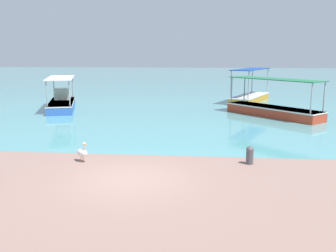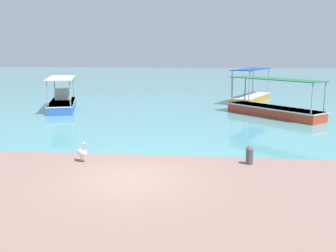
% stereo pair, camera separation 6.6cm
% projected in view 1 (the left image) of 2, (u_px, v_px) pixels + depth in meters
% --- Properties ---
extents(ground, '(120.00, 120.00, 0.00)m').
position_uv_depth(ground, '(130.00, 179.00, 12.52)').
color(ground, '#87675D').
extents(harbor_water, '(110.00, 90.00, 0.00)m').
position_uv_depth(harbor_water, '(188.00, 79.00, 59.41)').
color(harbor_water, teal).
rests_on(harbor_water, ground).
extents(fishing_boat_far_left, '(4.07, 6.33, 2.80)m').
position_uv_depth(fishing_boat_far_left, '(250.00, 96.00, 31.89)').
color(fishing_boat_far_left, orange).
rests_on(fishing_boat_far_left, harbor_water).
extents(fishing_boat_near_left, '(5.82, 6.08, 2.48)m').
position_uv_depth(fishing_boat_near_left, '(273.00, 109.00, 24.71)').
color(fishing_boat_near_left, '#BA3B24').
rests_on(fishing_boat_near_left, harbor_water).
extents(fishing_boat_outer, '(3.37, 6.07, 2.36)m').
position_uv_depth(fishing_boat_outer, '(62.00, 102.00, 27.77)').
color(fishing_boat_outer, '#335FB7').
rests_on(fishing_boat_outer, harbor_water).
extents(pelican, '(0.69, 0.59, 0.80)m').
position_uv_depth(pelican, '(82.00, 152.00, 14.43)').
color(pelican, '#E0997A').
rests_on(pelican, ground).
extents(mooring_bollard, '(0.29, 0.29, 0.70)m').
position_uv_depth(mooring_bollard, '(250.00, 154.00, 14.13)').
color(mooring_bollard, '#47474C').
rests_on(mooring_bollard, ground).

